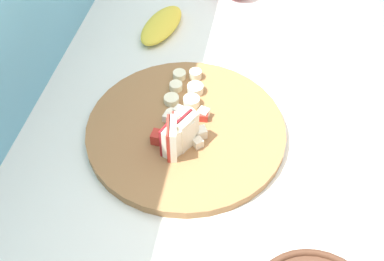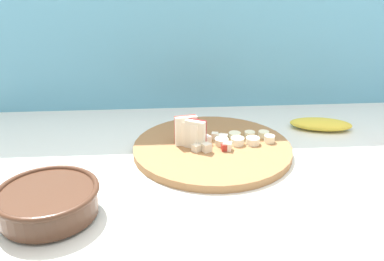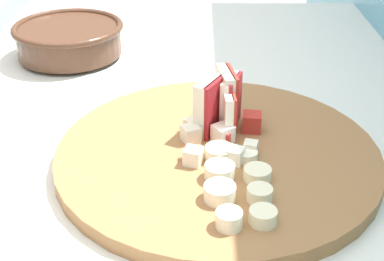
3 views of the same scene
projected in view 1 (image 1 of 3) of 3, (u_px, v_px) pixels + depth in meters
name	position (u px, v px, depth m)	size (l,w,h in m)	color
tiled_countertop	(219.00, 209.00, 1.23)	(1.44, 0.69, 0.87)	silver
tile_backsplash	(62.00, 114.00, 1.06)	(2.40, 0.04, 1.44)	#5BA3C1
cutting_board	(186.00, 130.00, 0.82)	(0.35, 0.35, 0.02)	olive
apple_wedge_fan	(178.00, 135.00, 0.76)	(0.07, 0.06, 0.06)	maroon
apple_dice_pile	(183.00, 127.00, 0.80)	(0.09, 0.09, 0.02)	#B22D23
banana_slice_rows	(186.00, 95.00, 0.86)	(0.13, 0.07, 0.02)	beige
banana_peel	(162.00, 25.00, 1.02)	(0.15, 0.07, 0.03)	gold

